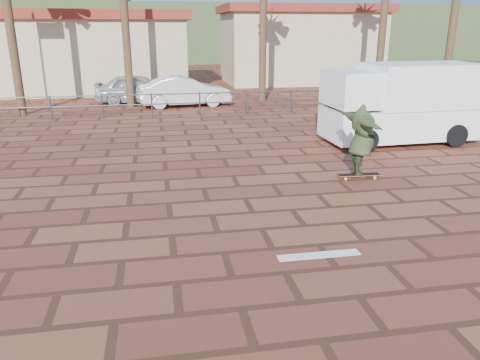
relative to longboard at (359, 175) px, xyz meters
name	(u,v)px	position (x,y,z in m)	size (l,w,h in m)	color
ground	(262,229)	(-3.06, -2.59, -0.09)	(120.00, 120.00, 0.00)	brown
paint_stripe	(319,255)	(-2.36, -3.79, -0.08)	(1.40, 0.22, 0.01)	white
guardrail	(200,100)	(-3.06, 9.41, 0.59)	(24.06, 0.06, 1.00)	#47494F
building_west	(81,51)	(-9.06, 19.41, 2.19)	(12.60, 7.60, 4.50)	beige
building_east	(300,44)	(4.94, 21.41, 2.45)	(10.60, 6.60, 5.00)	beige
hill_front	(168,33)	(-3.06, 47.41, 2.91)	(70.00, 18.00, 6.00)	#384C28
longboard	(359,175)	(0.00, 0.00, 0.00)	(1.10, 0.30, 0.11)	olive
skateboarder	(362,140)	(0.00, 0.00, 0.89)	(2.15, 0.59, 1.75)	#344022
campervan	(402,102)	(2.90, 3.43, 1.23)	(4.93, 2.30, 2.52)	white
car_silver	(139,89)	(-5.69, 13.39, 0.63)	(1.70, 4.22, 1.44)	#A8ABAF
car_white	(184,91)	(-3.53, 12.09, 0.62)	(1.49, 4.28, 1.41)	silver
street_sign	(367,79)	(3.85, 8.17, 1.45)	(0.45, 0.08, 2.21)	gray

